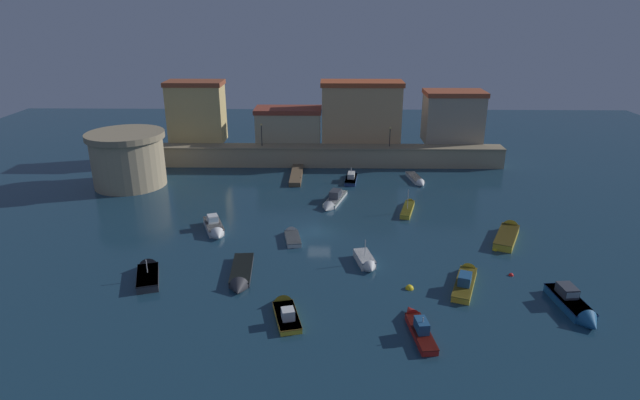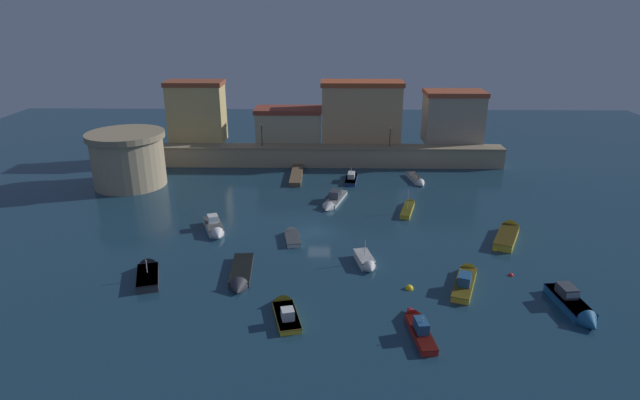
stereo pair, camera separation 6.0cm
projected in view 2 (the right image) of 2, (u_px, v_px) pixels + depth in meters
ground_plane at (319, 232)px, 57.55m from camera, size 142.40×142.40×0.00m
quay_wall at (322, 156)px, 80.56m from camera, size 55.32×3.19×3.11m
old_town_backdrop at (332, 115)px, 82.31m from camera, size 49.57×5.72×9.54m
fortress_tower at (128, 159)px, 71.12m from camera, size 10.36×10.36×7.43m
pier_dock at (297, 175)px, 75.54m from camera, size 1.63×8.91×0.70m
quay_lamp_0 at (262, 131)px, 79.37m from camera, size 0.32×0.32×3.45m
quay_lamp_1 at (390, 133)px, 79.12m from camera, size 0.32×0.32×3.03m
moored_boat_0 at (240, 277)px, 47.42m from camera, size 2.31×7.35×1.73m
moored_boat_1 at (417, 180)px, 73.42m from camera, size 2.30×6.05×1.27m
moored_boat_2 at (292, 236)px, 55.90m from camera, size 2.18×4.64×1.38m
moored_boat_3 at (366, 262)px, 49.95m from camera, size 2.27×4.40×2.75m
moored_boat_4 at (215, 228)px, 57.23m from camera, size 3.54×5.83×2.00m
moored_boat_5 at (352, 177)px, 74.67m from camera, size 2.13×6.06×2.56m
moored_boat_6 at (466, 278)px, 46.86m from camera, size 3.95×7.29×1.91m
moored_boat_7 at (418, 326)px, 40.03m from camera, size 1.94×6.30×2.13m
moored_boat_8 at (148, 272)px, 48.00m from camera, size 3.40×5.94×2.57m
moored_boat_9 at (408, 207)px, 63.75m from camera, size 2.77×6.58×3.16m
moored_boat_10 at (285, 310)px, 42.24m from camera, size 2.91×5.69×1.89m
moored_boat_11 at (333, 201)px, 65.42m from camera, size 3.61×7.38×1.96m
moored_boat_12 at (575, 307)px, 42.35m from camera, size 2.47×6.69×2.08m
moored_boat_13 at (508, 233)px, 56.09m from camera, size 4.82×7.40×1.77m
mooring_buoy_0 at (495, 250)px, 53.19m from camera, size 0.50×0.50×0.50m
mooring_buoy_1 at (409, 289)px, 46.02m from camera, size 0.74×0.74×0.74m
mooring_buoy_2 at (511, 275)px, 48.27m from camera, size 0.46×0.46×0.46m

